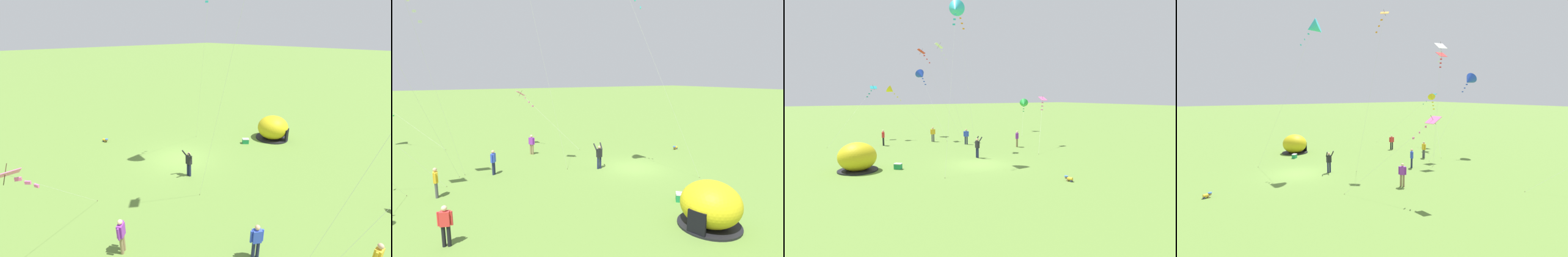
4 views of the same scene
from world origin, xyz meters
The scene contains 10 objects.
ground_plane centered at (0.00, 0.00, 0.00)m, with size 300.00×300.00×0.00m, color olive.
popup_tent centered at (-8.82, 2.43, 1.00)m, with size 2.81×2.81×2.10m.
cooler_box centered at (-6.11, 1.54, 0.22)m, with size 0.64×0.63×0.44m.
toddler_crawling centered at (2.77, -6.91, 0.18)m, with size 0.36×0.55×0.32m.
person_watching_sky centered at (7.41, 5.34, 0.96)m, with size 0.47×0.43×1.72m.
person_near_tent centered at (3.38, 9.41, 0.96)m, with size 0.51×0.40×1.72m.
person_arms_raised centered at (1.04, 2.35, 1.00)m, with size 0.50×0.68×1.89m.
person_strolling centered at (-4.93, 13.00, 0.96)m, with size 0.35×0.56×1.72m.
person_with_toddler centered at (0.78, 13.08, 0.96)m, with size 0.59×0.27×1.72m.
kite_pink centered at (10.49, 5.00, 4.86)m, with size 4.31×4.57×5.40m.
Camera 2 is at (-17.45, 13.47, 6.69)m, focal length 28.00 mm.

